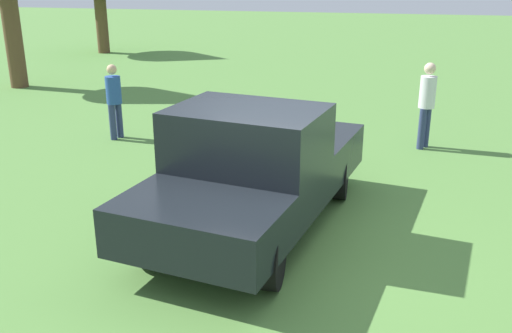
# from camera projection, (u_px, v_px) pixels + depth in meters

# --- Properties ---
(ground_plane) EXTENTS (80.00, 80.00, 0.00)m
(ground_plane) POSITION_uv_depth(u_px,v_px,m) (284.00, 245.00, 7.72)
(ground_plane) COLOR #54843D
(pickup_truck) EXTENTS (4.88, 2.78, 1.80)m
(pickup_truck) POSITION_uv_depth(u_px,v_px,m) (253.00, 167.00, 7.89)
(pickup_truck) COLOR black
(pickup_truck) RESTS_ON ground_plane
(person_bystander) EXTENTS (0.44, 0.44, 1.75)m
(person_bystander) POSITION_uv_depth(u_px,v_px,m) (427.00, 101.00, 11.48)
(person_bystander) COLOR navy
(person_bystander) RESTS_ON ground_plane
(person_visitor) EXTENTS (0.41, 0.41, 1.60)m
(person_visitor) POSITION_uv_depth(u_px,v_px,m) (114.00, 98.00, 12.16)
(person_visitor) COLOR navy
(person_visitor) RESTS_ON ground_plane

